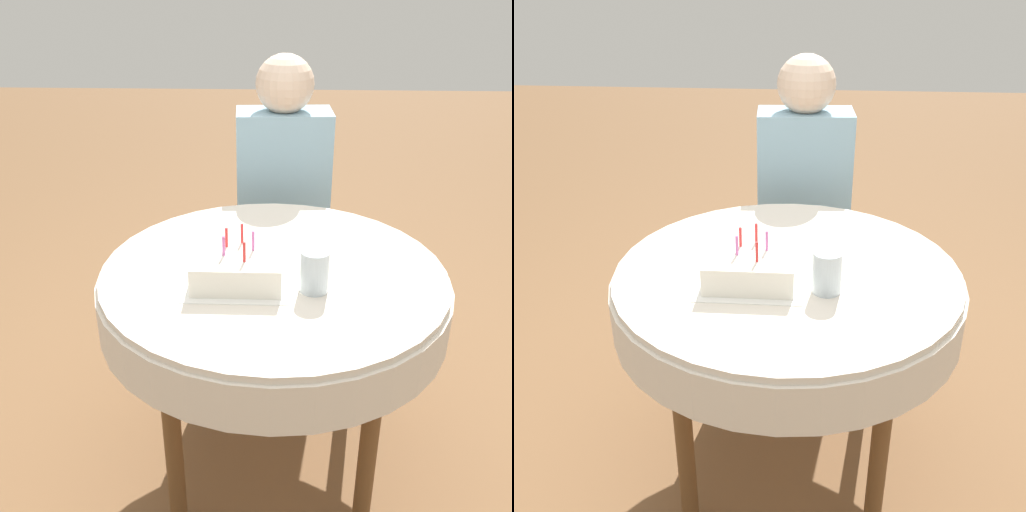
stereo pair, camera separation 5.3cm
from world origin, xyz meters
The scene contains 7 objects.
ground_plane centered at (0.00, 0.00, 0.00)m, with size 12.00×12.00×0.00m, color brown.
dining_table centered at (0.00, 0.00, 0.65)m, with size 0.98×0.98×0.74m.
chair centered at (0.03, 0.82, 0.49)m, with size 0.42×0.42×0.91m.
person centered at (0.03, 0.72, 0.73)m, with size 0.37×0.30×1.21m.
napkin centered at (-0.10, -0.05, 0.74)m, with size 0.29×0.29×0.00m.
birthday_cake centered at (-0.10, -0.05, 0.78)m, with size 0.24×0.24×0.13m.
drinking_glass centered at (0.11, -0.12, 0.80)m, with size 0.08×0.08×0.11m.
Camera 1 is at (0.01, -1.47, 1.53)m, focal length 42.00 mm.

